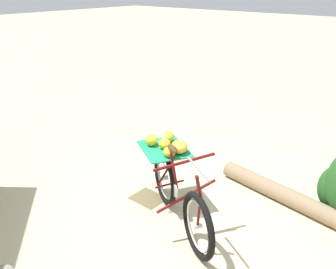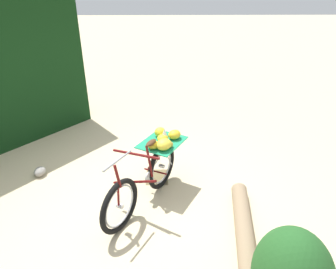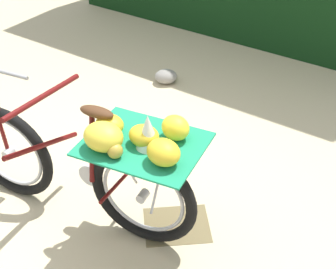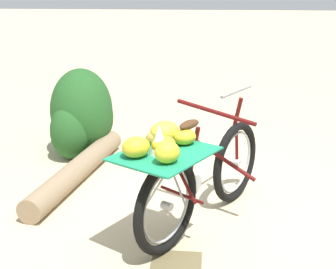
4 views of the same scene
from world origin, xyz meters
name	(u,v)px [view 1 (image 1 of 4)]	position (x,y,z in m)	size (l,w,h in m)	color
ground_plane	(159,228)	(0.00, 0.00, 0.00)	(60.00, 60.00, 0.00)	beige
bicycle	(176,182)	(-0.03, -0.28, 0.51)	(1.68, 1.16, 1.03)	black
fallen_log	(283,194)	(-0.91, -1.47, 0.11)	(0.22, 0.22, 1.90)	#937A5B
leaf_litter_patch	(148,198)	(0.53, -0.38, 0.00)	(0.44, 0.36, 0.01)	olive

